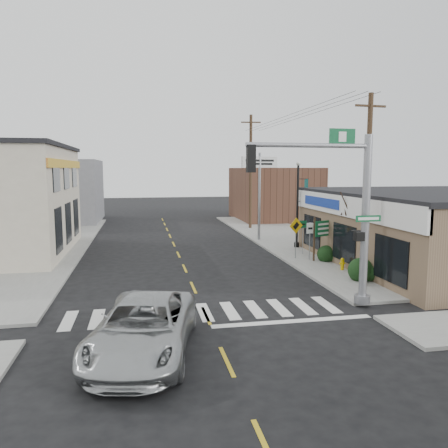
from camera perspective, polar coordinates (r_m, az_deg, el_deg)
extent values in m
plane|color=black|center=(16.78, -2.36, -11.87)|extent=(140.00, 140.00, 0.00)
cube|color=gray|center=(31.31, 10.51, -2.88)|extent=(6.00, 38.00, 0.13)
cube|color=gray|center=(29.94, -23.62, -3.83)|extent=(6.00, 38.00, 0.13)
cube|color=gold|center=(24.42, -5.16, -5.79)|extent=(0.12, 56.00, 0.01)
cube|color=silver|center=(17.15, -2.56, -11.43)|extent=(11.00, 2.20, 0.01)
cube|color=brown|center=(27.67, 26.70, -0.80)|extent=(12.00, 14.00, 4.00)
cube|color=brown|center=(47.95, 6.53, 3.95)|extent=(8.00, 10.00, 5.60)
cube|color=slate|center=(48.52, -21.22, 4.02)|extent=(9.00, 10.00, 6.40)
imported|color=#A8ABAC|center=(13.48, -10.45, -13.14)|extent=(3.88, 6.36, 1.65)
cylinder|color=gray|center=(17.99, 17.98, 0.41)|extent=(0.31, 0.31, 6.67)
cylinder|color=gray|center=(16.85, 10.94, 10.04)|extent=(4.89, 0.18, 0.18)
cube|color=black|center=(16.14, 3.39, 8.51)|extent=(0.31, 0.24, 1.00)
cube|color=#0E512C|center=(17.78, 18.33, 0.68)|extent=(1.06, 0.04, 0.24)
cube|color=#0E512C|center=(17.40, 15.13, 10.93)|extent=(1.06, 0.05, 0.61)
cube|color=black|center=(17.90, 17.28, -1.57)|extent=(0.36, 0.29, 0.36)
cube|color=#473221|center=(26.01, 11.70, -1.96)|extent=(0.09, 0.09, 2.55)
cube|color=#473221|center=(26.49, 14.06, -1.87)|extent=(0.09, 0.09, 2.55)
cube|color=#035320|center=(26.10, 12.98, -0.55)|extent=(1.46, 0.05, 0.91)
cylinder|color=#C59F03|center=(24.20, 15.19, -5.20)|extent=(0.18, 0.18, 0.52)
sphere|color=#C59F03|center=(24.14, 15.21, -4.54)|extent=(0.20, 0.20, 0.20)
cylinder|color=gray|center=(26.53, 9.34, -2.05)|extent=(0.05, 0.05, 2.26)
cube|color=#D09A08|center=(26.38, 9.40, -0.22)|extent=(0.96, 0.03, 0.96)
cylinder|color=black|center=(30.19, 9.57, 2.31)|extent=(0.15, 0.15, 5.66)
sphere|color=silver|center=(30.09, 9.69, 7.79)|extent=(0.30, 0.30, 0.30)
cube|color=#13544F|center=(30.34, 10.68, 4.37)|extent=(0.02, 0.60, 1.52)
cylinder|color=gray|center=(33.05, 4.64, 3.59)|extent=(0.19, 0.19, 6.56)
cube|color=silver|center=(32.99, 4.68, 8.06)|extent=(3.09, 0.18, 0.82)
cylinder|color=black|center=(24.67, 16.47, -1.82)|extent=(0.20, 0.20, 3.22)
ellipsoid|color=#213719|center=(22.28, 17.42, -5.81)|extent=(1.23, 1.23, 0.93)
ellipsoid|color=black|center=(26.29, 13.17, -3.87)|extent=(1.04, 1.04, 0.78)
cylinder|color=#452920|center=(20.83, 18.19, 4.07)|extent=(0.23, 0.23, 8.69)
cube|color=#452920|center=(20.99, 18.61, 14.41)|extent=(1.51, 0.09, 0.09)
cylinder|color=#41271F|center=(39.66, 3.49, 6.78)|extent=(0.26, 0.26, 10.13)
cube|color=#41271F|center=(39.87, 3.54, 13.12)|extent=(1.76, 0.11, 0.11)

